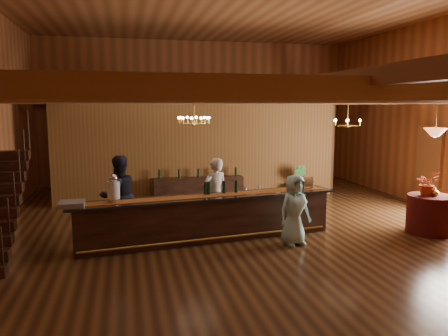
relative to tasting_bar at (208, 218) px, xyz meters
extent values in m
plane|color=#543319|center=(1.05, 0.72, -0.51)|extent=(14.00, 14.00, 0.00)
cube|color=#A2582F|center=(1.05, 7.72, 2.24)|extent=(12.00, 0.10, 5.50)
cube|color=brown|center=(1.05, -4.78, 2.69)|extent=(11.90, 0.20, 0.28)
cube|color=brown|center=(1.05, -2.28, 2.69)|extent=(11.90, 0.20, 0.28)
cube|color=brown|center=(1.05, 0.22, 2.69)|extent=(11.90, 0.20, 0.28)
cube|color=brown|center=(1.05, 2.72, 2.69)|extent=(11.90, 0.20, 0.28)
cube|color=brown|center=(1.05, 5.22, 2.69)|extent=(11.90, 0.20, 0.28)
cube|color=brown|center=(1.05, 7.52, 2.69)|extent=(11.90, 0.20, 0.28)
cube|color=brown|center=(-3.45, 0.72, 2.83)|extent=(0.18, 13.90, 0.22)
cube|color=brown|center=(1.05, 0.72, 2.83)|extent=(0.18, 13.90, 0.22)
cube|color=brown|center=(5.55, 0.72, 2.83)|extent=(0.18, 13.90, 0.22)
cube|color=brown|center=(-3.45, 5.22, 1.09)|extent=(0.20, 0.20, 3.20)
cube|color=brown|center=(5.55, 5.22, 1.09)|extent=(0.20, 0.20, 3.20)
cube|color=brown|center=(0.55, 4.22, 1.04)|extent=(9.00, 0.18, 3.10)
cube|color=white|center=(7.00, 1.72, 1.04)|extent=(0.12, 1.05, 1.75)
cube|color=#412319|center=(-4.40, 0.68, 0.99)|extent=(1.00, 0.28, 0.20)
cube|color=#412319|center=(-4.40, 0.96, 1.19)|extent=(1.00, 0.28, 0.20)
cube|color=#412319|center=(-4.40, 1.24, 1.39)|extent=(1.00, 0.28, 0.20)
cube|color=#412319|center=(2.05, 6.22, 0.04)|extent=(1.20, 0.60, 1.10)
cube|color=olive|center=(-0.95, 6.22, -0.01)|extent=(1.00, 0.60, 1.00)
cube|color=#412319|center=(0.00, 0.00, -0.03)|extent=(5.82, 1.34, 0.96)
cube|color=black|center=(0.00, 0.00, 0.47)|extent=(6.12, 1.50, 0.05)
cube|color=maroon|center=(0.00, 0.00, 0.50)|extent=(5.69, 1.09, 0.01)
cylinder|color=gold|center=(0.00, -0.38, -0.37)|extent=(5.56, 0.74, 0.05)
cylinder|color=silver|center=(-2.03, -0.20, 0.54)|extent=(0.18, 0.18, 0.08)
cylinder|color=silver|center=(-2.03, -0.20, 0.76)|extent=(0.26, 0.26, 0.36)
sphere|color=silver|center=(-2.03, -0.20, 1.01)|extent=(0.18, 0.18, 0.18)
cube|color=gray|center=(-2.85, -0.40, 0.55)|extent=(0.50, 0.50, 0.10)
cube|color=olive|center=(2.32, 0.26, 0.65)|extent=(0.06, 0.06, 0.30)
cube|color=olive|center=(2.60, 0.26, 0.65)|extent=(0.06, 0.06, 0.30)
cylinder|color=olive|center=(2.46, 0.26, 0.68)|extent=(0.24, 0.24, 0.24)
cylinder|color=black|center=(-0.04, 0.11, 0.65)|extent=(0.07, 0.07, 0.30)
cylinder|color=black|center=(0.04, 0.12, 0.65)|extent=(0.07, 0.07, 0.30)
cylinder|color=black|center=(0.41, 0.17, 0.65)|extent=(0.07, 0.07, 0.30)
cylinder|color=black|center=(0.70, 0.21, 0.65)|extent=(0.07, 0.07, 0.30)
cube|color=#412319|center=(0.45, 3.93, -0.12)|extent=(2.82, 0.45, 0.79)
cylinder|color=#3F0C0B|center=(5.25, -0.63, -0.06)|extent=(1.05, 1.05, 0.91)
cylinder|color=gold|center=(-0.06, 1.49, 2.37)|extent=(0.02, 0.02, 0.64)
sphere|color=gold|center=(-0.06, 1.49, 2.05)|extent=(0.12, 0.12, 0.12)
torus|color=gold|center=(-0.06, 1.49, 2.15)|extent=(0.80, 0.80, 0.04)
cylinder|color=gold|center=(4.30, 1.73, 2.32)|extent=(0.02, 0.02, 0.74)
sphere|color=gold|center=(4.30, 1.73, 1.95)|extent=(0.12, 0.12, 0.12)
torus|color=gold|center=(4.30, 1.73, 2.05)|extent=(0.80, 0.80, 0.04)
cylinder|color=gold|center=(5.25, -0.63, 2.29)|extent=(0.02, 0.02, 0.80)
cone|color=#E47845|center=(5.25, -0.63, 1.89)|extent=(0.52, 0.52, 0.20)
imported|color=silver|center=(0.31, 0.73, 0.37)|extent=(0.75, 0.62, 1.78)
imported|color=#1E2130|center=(-1.95, 0.83, 0.43)|extent=(1.15, 1.07, 1.88)
imported|color=#A9E7ED|center=(1.77, -0.74, 0.26)|extent=(0.85, 0.66, 1.55)
imported|color=#347535|center=(3.71, 3.87, 0.05)|extent=(0.75, 0.68, 1.12)
imported|color=#B13715|center=(5.15, -0.59, 0.68)|extent=(0.57, 0.51, 0.58)
imported|color=gold|center=(5.29, -0.70, 0.55)|extent=(0.20, 0.20, 0.32)
camera|label=1|loc=(-1.78, -9.40, 2.49)|focal=35.00mm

